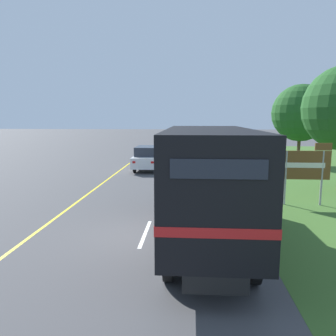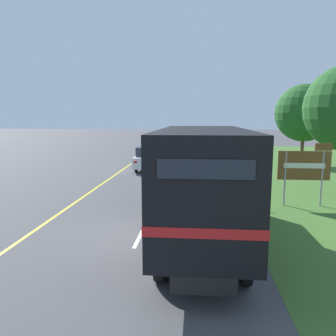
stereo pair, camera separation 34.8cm
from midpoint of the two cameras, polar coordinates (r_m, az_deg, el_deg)
The scene contains 12 objects.
ground_plane at distance 11.02m, azimuth -5.07°, elevation -11.68°, with size 200.00×200.00×0.00m, color #444447.
edge_line_yellow at distance 21.26m, azimuth -10.71°, elevation -1.80°, with size 0.12×50.41×0.01m, color yellow.
centre_dash_near at distance 11.22m, azimuth -4.89°, elevation -11.27°, with size 0.12×2.60×0.01m, color white.
centre_dash_mid_a at distance 17.52m, azimuth -1.57°, elevation -3.90°, with size 0.12×2.60×0.01m, color white.
centre_dash_mid_b at distance 23.98m, azimuth -0.04°, elevation -0.45°, with size 0.12×2.60×0.01m, color white.
centre_dash_far at distance 30.50m, azimuth 0.83°, elevation 1.53°, with size 0.12×2.60×0.01m, color white.
centre_dash_farthest at distance 37.05m, azimuth 1.40°, elevation 2.81°, with size 0.12×2.60×0.01m, color white.
horse_trailer_truck at distance 10.09m, azimuth 5.78°, elevation -1.90°, with size 2.35×8.81×3.53m.
lead_car_white at distance 24.35m, azimuth -4.04°, elevation 1.80°, with size 1.80×4.40×1.75m.
highway_sign at distance 15.46m, azimuth 22.21°, elevation 0.28°, with size 2.23×0.09×2.76m.
roadside_tree_mid at distance 29.02m, azimuth 21.79°, elevation 8.88°, with size 4.62×4.62×6.53m.
delineator_post at distance 14.67m, azimuth 13.56°, elevation -4.63°, with size 0.08×0.08×0.95m.
Camera 1 is at (1.50, -10.21, 3.84)m, focal length 35.00 mm.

